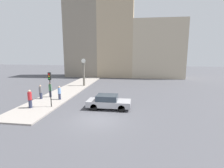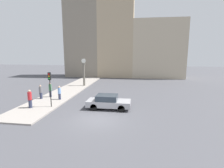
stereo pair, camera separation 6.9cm
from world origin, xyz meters
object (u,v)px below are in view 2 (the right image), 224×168
object	(u,v)px
street_clock	(84,73)
pedestrian_grey_jacket	(41,92)
traffic_light_near	(50,82)
pedestrian_green_hoodie	(50,90)
sedan_car	(108,102)
pedestrian_blue_stripe	(59,93)
pedestrian_red_top	(30,99)

from	to	relation	value
street_clock	pedestrian_grey_jacket	bearing A→B (deg)	-106.29
traffic_light_near	street_clock	xyz separation A→B (m)	(-0.13, 11.57, -0.37)
pedestrian_green_hoodie	traffic_light_near	bearing A→B (deg)	-61.50
sedan_car	pedestrian_green_hoodie	distance (m)	8.41
pedestrian_blue_stripe	street_clock	bearing A→B (deg)	88.45
sedan_car	pedestrian_blue_stripe	world-z (taller)	pedestrian_blue_stripe
pedestrian_grey_jacket	pedestrian_green_hoodie	size ratio (longest dim) A/B	0.93
sedan_car	pedestrian_green_hoodie	world-z (taller)	pedestrian_green_hoodie
traffic_light_near	pedestrian_red_top	world-z (taller)	traffic_light_near
street_clock	pedestrian_red_top	distance (m)	12.40
pedestrian_grey_jacket	pedestrian_green_hoodie	bearing A→B (deg)	54.70
pedestrian_red_top	pedestrian_grey_jacket	bearing A→B (deg)	103.93
sedan_car	pedestrian_green_hoodie	bearing A→B (deg)	158.20
sedan_car	traffic_light_near	world-z (taller)	traffic_light_near
pedestrian_green_hoodie	pedestrian_blue_stripe	bearing A→B (deg)	-30.36
sedan_car	traffic_light_near	size ratio (longest dim) A/B	1.23
traffic_light_near	pedestrian_blue_stripe	bearing A→B (deg)	97.70
pedestrian_red_top	sedan_car	bearing A→B (deg)	9.26
street_clock	pedestrian_blue_stripe	size ratio (longest dim) A/B	2.81
traffic_light_near	pedestrian_grey_jacket	bearing A→B (deg)	134.70
street_clock	pedestrian_blue_stripe	bearing A→B (deg)	-91.55
sedan_car	pedestrian_grey_jacket	xyz separation A→B (m)	(-8.50, 2.14, 0.24)
sedan_car	pedestrian_blue_stripe	xyz separation A→B (m)	(-6.16, 2.16, 0.21)
pedestrian_grey_jacket	pedestrian_green_hoodie	world-z (taller)	pedestrian_green_hoodie
street_clock	pedestrian_green_hoodie	xyz separation A→B (m)	(-1.89, -7.85, -1.25)
street_clock	traffic_light_near	bearing A→B (deg)	-89.34
pedestrian_red_top	traffic_light_near	bearing A→B (deg)	19.07
sedan_car	street_clock	size ratio (longest dim) A/B	0.96
sedan_car	pedestrian_red_top	size ratio (longest dim) A/B	2.37
traffic_light_near	pedestrian_grey_jacket	size ratio (longest dim) A/B	2.11
pedestrian_grey_jacket	pedestrian_blue_stripe	bearing A→B (deg)	0.33
sedan_car	pedestrian_green_hoodie	size ratio (longest dim) A/B	2.41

